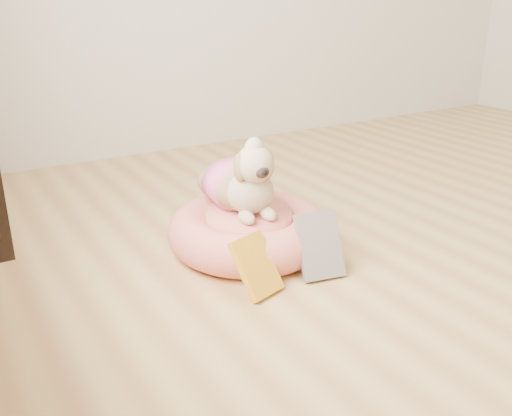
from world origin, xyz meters
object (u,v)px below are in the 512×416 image
dog (241,170)px  book_white (320,245)px  book_yellow (256,266)px  pet_bed (249,231)px

dog → book_white: size_ratio=1.79×
dog → book_yellow: 0.40m
book_white → book_yellow: bearing=-169.9°
pet_bed → book_yellow: size_ratio=2.98×
pet_bed → book_yellow: bearing=-116.2°
book_yellow → book_white: bearing=-18.3°
book_yellow → dog: bearing=50.7°
dog → book_white: 0.39m
pet_bed → book_white: size_ratio=2.63×
dog → book_yellow: dog is taller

